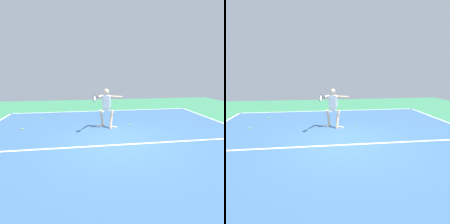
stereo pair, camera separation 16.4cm
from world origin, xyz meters
The scene contains 9 objects.
ground_plane centered at (0.00, 0.00, 0.00)m, with size 20.76×20.76×0.00m, color #388456.
court_surface centered at (0.00, 0.00, 0.00)m, with size 10.97×11.05×0.00m, color #38608E.
court_line_baseline_near centered at (0.00, -5.48, 0.00)m, with size 10.97×0.10×0.01m, color white.
court_line_service centered at (0.00, 0.20, 0.00)m, with size 8.23×0.10×0.01m, color white.
court_line_centre_mark centered at (0.00, -5.28, 0.00)m, with size 0.10×0.30×0.01m, color white.
tennis_player centered at (0.21, -1.85, 0.99)m, with size 1.27×1.14×1.74m.
tennis_ball_far_corner centered at (-0.90, -1.96, 0.03)m, with size 0.07×0.07×0.07m, color #C6E53D.
tennis_ball_by_baseline centered at (3.81, -2.07, 0.03)m, with size 0.07×0.07×0.07m, color #CCE033.
tennis_ball_centre_court centered at (3.40, -3.86, 0.03)m, with size 0.07×0.07×0.07m, color #C6E53D.
Camera 2 is at (1.00, 6.12, 2.44)m, focal length 30.13 mm.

